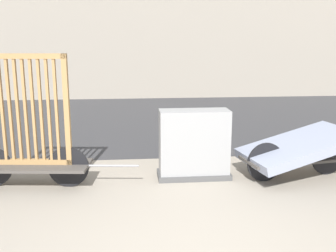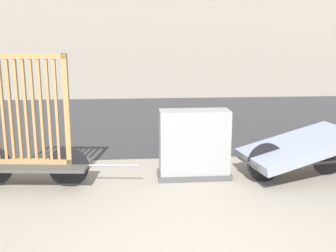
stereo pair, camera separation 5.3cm
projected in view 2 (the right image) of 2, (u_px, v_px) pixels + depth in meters
road_strip at (153, 118)px, 10.41m from camera, size 56.00×7.27×0.01m
bike_cart_with_bedframe at (29, 141)px, 5.45m from camera, size 2.38×0.76×1.86m
bike_cart_with_mattress at (299, 149)px, 5.81m from camera, size 2.39×1.28×0.73m
utility_cabinet at (194, 147)px, 5.84m from camera, size 1.08×0.46×1.03m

